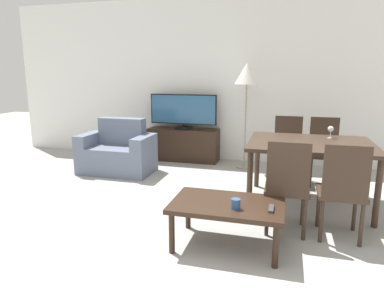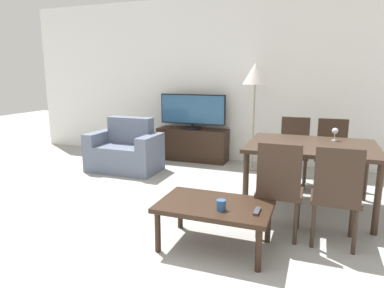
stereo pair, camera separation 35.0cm
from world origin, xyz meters
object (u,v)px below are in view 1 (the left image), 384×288
dining_chair_far_left (288,146)px  remote_primary (271,209)px  armchair (118,153)px  wine_glass_left (331,130)px  dining_table (310,149)px  dining_chair_near_right (343,188)px  tv (183,111)px  tv_stand (183,144)px  dining_chair_far (324,148)px  coffee_table (227,208)px  cup_white_near (236,204)px  dining_chair_near (287,183)px  floor_lamp (247,77)px

dining_chair_far_left → remote_primary: (-0.12, -2.10, -0.09)m
armchair → wine_glass_left: wine_glass_left is taller
dining_table → dining_chair_near_right: 0.88m
dining_chair_far_left → wine_glass_left: bearing=-49.4°
dining_table → tv: bearing=141.4°
tv_stand → remote_primary: 3.24m
dining_chair_far → dining_chair_far_left: same height
coffee_table → cup_white_near: cup_white_near is taller
dining_chair_near → dining_chair_far: 1.74m
dining_table → floor_lamp: size_ratio=0.82×
coffee_table → dining_chair_far: (0.95, 2.04, 0.14)m
armchair → dining_chair_far_left: bearing=5.4°
coffee_table → floor_lamp: floor_lamp is taller
floor_lamp → cup_white_near: floor_lamp is taller
tv → dining_chair_far: bearing=-18.1°
floor_lamp → remote_primary: (0.52, -2.61, -1.01)m
dining_chair_near → remote_primary: (-0.12, -0.43, -0.09)m
dining_chair_far_left → dining_table: bearing=-74.4°
armchair → dining_chair_far: dining_chair_far is taller
floor_lamp → cup_white_near: 2.84m
armchair → dining_chair_near: dining_chair_near is taller
coffee_table → remote_primary: 0.38m
tv_stand → tv: bearing=-90.0°
armchair → tv: size_ratio=0.94×
tv_stand → dining_chair_near: dining_chair_near is taller
armchair → wine_glass_left: (2.92, -0.31, 0.53)m
armchair → remote_primary: armchair is taller
tv → floor_lamp: size_ratio=0.70×
remote_primary → cup_white_near: 0.29m
coffee_table → remote_primary: remote_primary is taller
dining_chair_far → remote_primary: bearing=-105.6°
tv → dining_chair_near: size_ratio=1.27×
tv_stand → dining_chair_near_right: (2.18, -2.39, 0.22)m
dining_chair_near_right → armchair: bearing=153.7°
tv → dining_chair_near_right: tv is taller
coffee_table → wine_glass_left: size_ratio=6.49×
dining_chair_far_left → wine_glass_left: size_ratio=6.11×
dining_chair_far_left → dining_chair_far: bearing=0.0°
coffee_table → floor_lamp: 2.76m
dining_chair_near → dining_chair_far_left: 1.68m
coffee_table → tv: bearing=114.0°
armchair → wine_glass_left: size_ratio=7.35×
armchair → tv_stand: bearing=51.8°
tv_stand → dining_table: bearing=-38.6°
armchair → dining_chair_far_left: (2.46, 0.23, 0.20)m
tv → cup_white_near: tv is taller
dining_chair_near → dining_chair_far_left: size_ratio=1.00×
dining_table → dining_chair_far_left: (-0.23, 0.84, -0.16)m
dining_chair_far_left → wine_glass_left: dining_chair_far_left is taller
tv → floor_lamp: floor_lamp is taller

